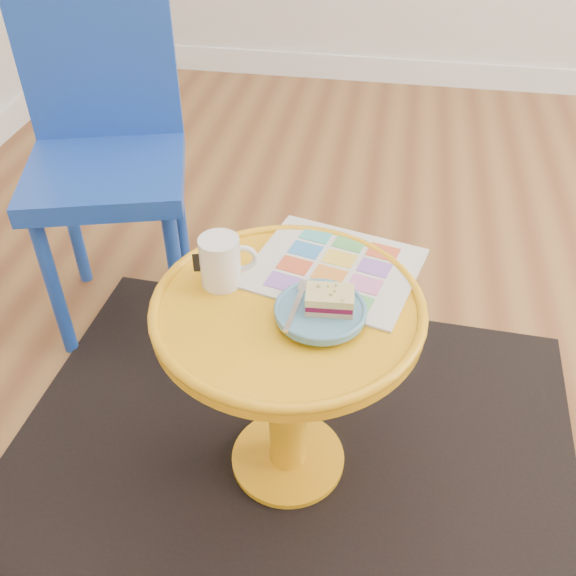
% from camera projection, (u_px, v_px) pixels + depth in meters
% --- Properties ---
extents(floor, '(4.00, 4.00, 0.00)m').
position_uv_depth(floor, '(506.00, 385.00, 1.66)').
color(floor, brown).
rests_on(floor, ground).
extents(room_walls, '(4.00, 4.00, 4.00)m').
position_uv_depth(room_walls, '(226.00, 154.00, 2.51)').
color(room_walls, silver).
rests_on(room_walls, ground).
extents(rug, '(1.35, 1.16, 0.01)m').
position_uv_depth(rug, '(288.00, 460.00, 1.48)').
color(rug, black).
rests_on(rug, ground).
extents(side_table, '(0.51, 0.51, 0.48)m').
position_uv_depth(side_table, '(288.00, 356.00, 1.26)').
color(side_table, '#F5A614').
rests_on(side_table, ground).
extents(chair, '(0.48, 0.48, 0.88)m').
position_uv_depth(chair, '(105.00, 140.00, 1.63)').
color(chair, '#1A41AC').
rests_on(chair, ground).
extents(newspaper, '(0.37, 0.33, 0.01)m').
position_uv_depth(newspaper, '(334.00, 268.00, 1.26)').
color(newspaper, silver).
rests_on(newspaper, side_table).
extents(mug, '(0.11, 0.08, 0.10)m').
position_uv_depth(mug, '(221.00, 260.00, 1.19)').
color(mug, white).
rests_on(mug, side_table).
extents(plate, '(0.16, 0.16, 0.02)m').
position_uv_depth(plate, '(320.00, 312.00, 1.14)').
color(plate, '#5490B3').
rests_on(plate, newspaper).
extents(cake_slice, '(0.09, 0.06, 0.04)m').
position_uv_depth(cake_slice, '(330.00, 300.00, 1.12)').
color(cake_slice, '#D3BC8C').
rests_on(cake_slice, plate).
extents(fork, '(0.03, 0.14, 0.00)m').
position_uv_depth(fork, '(297.00, 303.00, 1.14)').
color(fork, silver).
rests_on(fork, plate).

